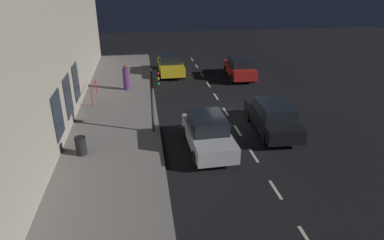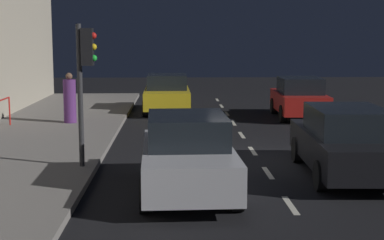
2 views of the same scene
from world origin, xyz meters
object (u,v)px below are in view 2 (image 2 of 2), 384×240
parked_car_1 (167,94)px  parked_car_3 (345,141)px  traffic_light (85,65)px  pedestrian_0 (70,100)px  parked_car_2 (187,155)px  parked_car_0 (299,98)px

parked_car_1 → parked_car_3: same height
traffic_light → pedestrian_0: traffic_light is taller
traffic_light → parked_car_2: 3.40m
parked_car_3 → pedestrian_0: bearing=137.6°
parked_car_3 → parked_car_2: bearing=-157.4°
parked_car_3 → pedestrian_0: pedestrian_0 is taller
parked_car_2 → parked_car_3: size_ratio=0.91×
parked_car_2 → parked_car_3: (-3.60, -1.34, 0.00)m
parked_car_1 → parked_car_3: size_ratio=0.86×
traffic_light → parked_car_1: size_ratio=0.84×
parked_car_1 → pedestrian_0: pedestrian_0 is taller
parked_car_0 → parked_car_3: (1.00, 9.40, 0.00)m
parked_car_1 → parked_car_2: same height
traffic_light → parked_car_1: (-1.74, -10.62, -1.71)m
parked_car_0 → parked_car_2: size_ratio=0.96×
parked_car_2 → traffic_light: bearing=-40.9°
parked_car_0 → parked_car_1: (5.14, -1.74, 0.00)m
parked_car_0 → parked_car_1: 5.43m
traffic_light → parked_car_3: bearing=175.0°
parked_car_2 → pedestrian_0: (3.89, -8.77, 0.15)m
parked_car_0 → parked_car_2: 11.68m
parked_car_3 → parked_car_1: bearing=112.7°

